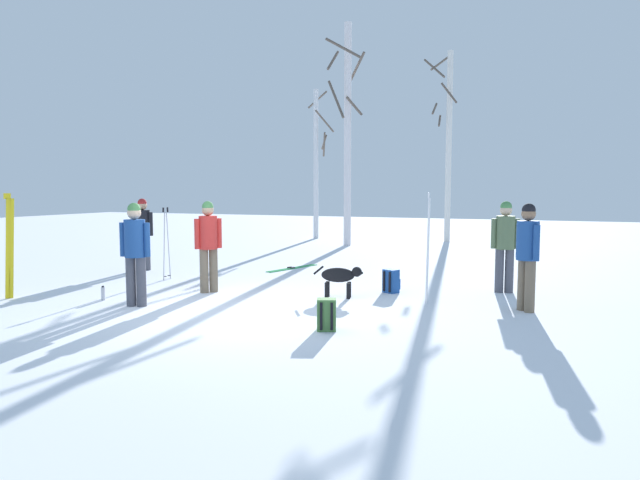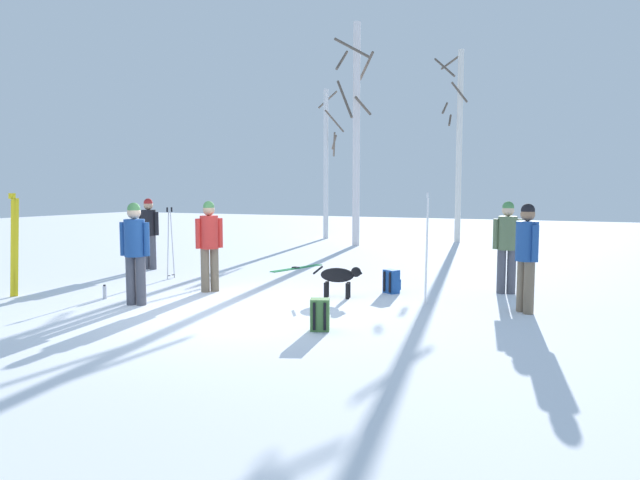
{
  "view_description": "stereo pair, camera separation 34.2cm",
  "coord_description": "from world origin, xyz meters",
  "px_view_note": "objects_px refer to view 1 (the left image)",
  "views": [
    {
      "loc": [
        4.64,
        -7.61,
        1.94
      ],
      "look_at": [
        0.69,
        2.02,
        1.0
      ],
      "focal_mm": 31.8,
      "sensor_mm": 36.0,
      "label": 1
    },
    {
      "loc": [
        4.95,
        -7.48,
        1.94
      ],
      "look_at": [
        0.69,
        2.02,
        1.0
      ],
      "focal_mm": 31.8,
      "sensor_mm": 36.0,
      "label": 2
    }
  ],
  "objects_px": {
    "person_2": "(143,229)",
    "person_1": "(135,247)",
    "backpack_1": "(391,281)",
    "birch_tree_2": "(448,142)",
    "person_3": "(505,241)",
    "dog": "(340,276)",
    "ski_pair_planted_0": "(428,249)",
    "ski_poles_0": "(166,241)",
    "ski_pair_planted_1": "(10,246)",
    "birch_tree_0": "(316,162)",
    "water_bottle_0": "(103,293)",
    "person_4": "(208,240)",
    "person_0": "(527,250)",
    "ski_pair_lying_0": "(292,268)",
    "birch_tree_1": "(347,130)",
    "backpack_0": "(327,315)"
  },
  "relations": [
    {
      "from": "person_2",
      "to": "person_1",
      "type": "bearing_deg",
      "value": -51.99
    },
    {
      "from": "backpack_1",
      "to": "birch_tree_2",
      "type": "relative_size",
      "value": 0.06
    },
    {
      "from": "person_1",
      "to": "person_3",
      "type": "relative_size",
      "value": 1.0
    },
    {
      "from": "dog",
      "to": "ski_pair_planted_0",
      "type": "height_order",
      "value": "ski_pair_planted_0"
    },
    {
      "from": "person_3",
      "to": "ski_pair_planted_0",
      "type": "bearing_deg",
      "value": -125.23
    },
    {
      "from": "ski_pair_planted_0",
      "to": "ski_poles_0",
      "type": "distance_m",
      "value": 5.74
    },
    {
      "from": "person_3",
      "to": "ski_pair_planted_1",
      "type": "distance_m",
      "value": 8.97
    },
    {
      "from": "person_3",
      "to": "birch_tree_2",
      "type": "bearing_deg",
      "value": 105.6
    },
    {
      "from": "backpack_1",
      "to": "birch_tree_0",
      "type": "height_order",
      "value": "birch_tree_0"
    },
    {
      "from": "person_1",
      "to": "water_bottle_0",
      "type": "height_order",
      "value": "person_1"
    },
    {
      "from": "person_1",
      "to": "person_4",
      "type": "relative_size",
      "value": 1.0
    },
    {
      "from": "ski_poles_0",
      "to": "backpack_1",
      "type": "height_order",
      "value": "ski_poles_0"
    },
    {
      "from": "person_1",
      "to": "dog",
      "type": "distance_m",
      "value": 3.54
    },
    {
      "from": "ski_poles_0",
      "to": "dog",
      "type": "bearing_deg",
      "value": -7.4
    },
    {
      "from": "person_0",
      "to": "birch_tree_0",
      "type": "height_order",
      "value": "birch_tree_0"
    },
    {
      "from": "ski_pair_lying_0",
      "to": "water_bottle_0",
      "type": "xyz_separation_m",
      "value": [
        -1.39,
        -4.85,
        0.11
      ]
    },
    {
      "from": "person_1",
      "to": "ski_pair_lying_0",
      "type": "relative_size",
      "value": 1.02
    },
    {
      "from": "ski_pair_planted_1",
      "to": "birch_tree_2",
      "type": "bearing_deg",
      "value": 69.36
    },
    {
      "from": "water_bottle_0",
      "to": "birch_tree_0",
      "type": "height_order",
      "value": "birch_tree_0"
    },
    {
      "from": "person_3",
      "to": "birch_tree_0",
      "type": "distance_m",
      "value": 12.43
    },
    {
      "from": "ski_poles_0",
      "to": "birch_tree_2",
      "type": "xyz_separation_m",
      "value": [
        4.03,
        11.19,
        2.83
      ]
    },
    {
      "from": "person_0",
      "to": "backpack_1",
      "type": "xyz_separation_m",
      "value": [
        -2.41,
        0.77,
        -0.77
      ]
    },
    {
      "from": "water_bottle_0",
      "to": "birch_tree_1",
      "type": "height_order",
      "value": "birch_tree_1"
    },
    {
      "from": "person_3",
      "to": "backpack_1",
      "type": "xyz_separation_m",
      "value": [
        -1.96,
        -0.82,
        -0.77
      ]
    },
    {
      "from": "water_bottle_0",
      "to": "backpack_0",
      "type": "bearing_deg",
      "value": -6.31
    },
    {
      "from": "ski_pair_lying_0",
      "to": "birch_tree_2",
      "type": "distance_m",
      "value": 9.66
    },
    {
      "from": "person_0",
      "to": "backpack_1",
      "type": "distance_m",
      "value": 2.64
    },
    {
      "from": "person_4",
      "to": "water_bottle_0",
      "type": "bearing_deg",
      "value": -133.53
    },
    {
      "from": "ski_pair_planted_1",
      "to": "birch_tree_0",
      "type": "distance_m",
      "value": 13.55
    },
    {
      "from": "birch_tree_2",
      "to": "dog",
      "type": "bearing_deg",
      "value": -89.27
    },
    {
      "from": "person_4",
      "to": "backpack_1",
      "type": "distance_m",
      "value": 3.51
    },
    {
      "from": "person_2",
      "to": "ski_pair_lying_0",
      "type": "xyz_separation_m",
      "value": [
        3.2,
        1.58,
        -0.97
      ]
    },
    {
      "from": "ski_pair_lying_0",
      "to": "birch_tree_0",
      "type": "xyz_separation_m",
      "value": [
        -2.73,
        8.07,
        3.0
      ]
    },
    {
      "from": "person_2",
      "to": "person_3",
      "type": "relative_size",
      "value": 1.0
    },
    {
      "from": "person_0",
      "to": "backpack_1",
      "type": "height_order",
      "value": "person_0"
    },
    {
      "from": "ski_pair_lying_0",
      "to": "birch_tree_1",
      "type": "xyz_separation_m",
      "value": [
        -0.67,
        5.85,
        3.91
      ]
    },
    {
      "from": "person_3",
      "to": "person_4",
      "type": "distance_m",
      "value": 5.55
    },
    {
      "from": "person_3",
      "to": "dog",
      "type": "relative_size",
      "value": 1.95
    },
    {
      "from": "person_4",
      "to": "ski_pair_lying_0",
      "type": "xyz_separation_m",
      "value": [
        0.1,
        3.49,
        -0.97
      ]
    },
    {
      "from": "ski_pair_lying_0",
      "to": "water_bottle_0",
      "type": "relative_size",
      "value": 6.69
    },
    {
      "from": "person_0",
      "to": "person_4",
      "type": "xyz_separation_m",
      "value": [
        -5.59,
        -0.5,
        0.0
      ]
    },
    {
      "from": "ski_poles_0",
      "to": "backpack_1",
      "type": "bearing_deg",
      "value": 3.51
    },
    {
      "from": "ski_poles_0",
      "to": "water_bottle_0",
      "type": "xyz_separation_m",
      "value": [
        0.41,
        -2.32,
        -0.7
      ]
    },
    {
      "from": "ski_pair_planted_1",
      "to": "ski_pair_planted_0",
      "type": "bearing_deg",
      "value": 18.4
    },
    {
      "from": "person_3",
      "to": "ski_pair_planted_0",
      "type": "relative_size",
      "value": 0.91
    },
    {
      "from": "backpack_1",
      "to": "water_bottle_0",
      "type": "relative_size",
      "value": 1.74
    },
    {
      "from": "person_0",
      "to": "ski_pair_lying_0",
      "type": "height_order",
      "value": "person_0"
    },
    {
      "from": "person_0",
      "to": "backpack_0",
      "type": "distance_m",
      "value": 3.5
    },
    {
      "from": "person_3",
      "to": "ski_pair_planted_1",
      "type": "xyz_separation_m",
      "value": [
        -8.08,
        -3.9,
        -0.05
      ]
    },
    {
      "from": "person_3",
      "to": "ski_pair_planted_1",
      "type": "bearing_deg",
      "value": -154.22
    }
  ]
}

